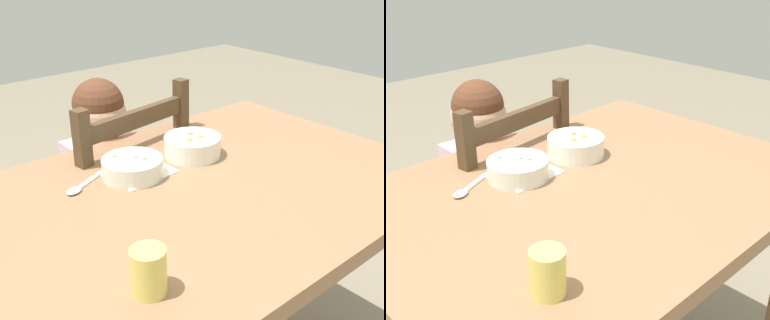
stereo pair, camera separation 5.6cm
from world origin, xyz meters
TOP-DOWN VIEW (x-y plane):
  - dining_table at (0.00, 0.00)m, footprint 1.12×0.80m
  - dining_chair at (-0.00, 0.45)m, footprint 0.48×0.48m
  - child_figure at (-0.01, 0.44)m, footprint 0.32×0.31m
  - bowl_of_peas at (-0.11, 0.15)m, footprint 0.15×0.15m
  - bowl_of_carrots at (0.09, 0.15)m, footprint 0.16×0.16m
  - spoon at (-0.25, 0.18)m, footprint 0.13×0.08m
  - drinking_cup at (-0.34, -0.23)m, footprint 0.06×0.06m
  - paper_napkin at (-0.09, 0.16)m, footprint 0.17×0.16m

SIDE VIEW (x-z plane):
  - dining_chair at x=0.00m, z-range -0.02..0.91m
  - child_figure at x=-0.01m, z-range 0.15..1.10m
  - dining_table at x=0.00m, z-range 0.26..1.04m
  - paper_napkin at x=-0.09m, z-range 0.78..0.78m
  - spoon at x=-0.25m, z-range 0.78..0.79m
  - bowl_of_peas at x=-0.11m, z-range 0.78..0.83m
  - bowl_of_carrots at x=0.09m, z-range 0.78..0.84m
  - drinking_cup at x=-0.34m, z-range 0.78..0.86m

